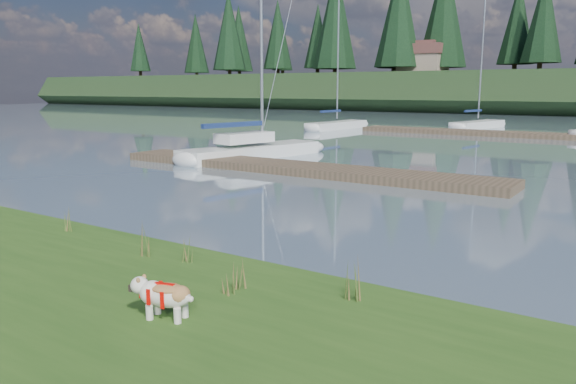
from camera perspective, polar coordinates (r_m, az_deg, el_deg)
The scene contains 19 objects.
ground at distance 39.38m, azimuth 22.85°, elevation 5.16°, with size 200.00×200.00×0.00m, color gray.
bulldog at distance 7.05m, azimuth -12.42°, elevation -10.09°, with size 0.84×0.49×0.49m.
sailboat_main at distance 25.79m, azimuth -2.72°, elevation 4.51°, with size 3.14×8.36×11.87m.
dock_near at distance 21.15m, azimuth 0.64°, elevation 2.46°, with size 16.00×2.00×0.30m, color #4C3D2C.
dock_far at distance 39.04m, azimuth 25.75°, elevation 5.12°, with size 26.00×2.20×0.30m, color #4C3D2C.
sailboat_bg_0 at distance 44.33m, azimuth 5.45°, elevation 6.86°, with size 2.01×7.53×10.85m.
sailboat_bg_1 at distance 47.25m, azimuth 19.06°, elevation 6.56°, with size 2.82×7.47×11.01m.
weed_0 at distance 9.63m, azimuth -14.29°, elevation -4.83°, with size 0.17×0.14×0.63m.
weed_1 at distance 9.19m, azimuth -10.05°, elevation -5.77°, with size 0.17×0.14×0.50m.
weed_2 at distance 7.91m, azimuth -4.70°, elevation -8.14°, with size 0.17×0.14×0.56m.
weed_3 at distance 11.76m, azimuth -21.55°, elevation -2.79°, with size 0.17×0.14×0.49m.
weed_4 at distance 7.75m, azimuth -6.27°, elevation -9.21°, with size 0.17×0.14×0.36m.
weed_5 at distance 7.52m, azimuth 6.59°, elevation -8.88°, with size 0.17×0.14×0.64m.
mud_lip at distance 10.62m, azimuth -12.75°, elevation -6.38°, with size 60.00×0.50×0.14m, color #33281C.
conifer_0 at distance 98.47m, azimuth -6.02°, elevation 16.00°, with size 5.72×5.72×14.15m.
conifer_1 at distance 92.98m, azimuth 3.05°, elevation 15.53°, with size 4.40×4.40×11.30m.
conifer_2 at distance 83.79m, azimuth 11.23°, elevation 17.47°, with size 6.60×6.60×16.05m.
conifer_3 at distance 82.86m, azimuth 22.29°, elevation 15.73°, with size 4.84×4.84×12.25m.
house_0 at distance 83.99m, azimuth 13.55°, elevation 13.09°, with size 6.30×5.30×4.65m.
Camera 1 is at (7.44, -8.54, 3.11)m, focal length 35.00 mm.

